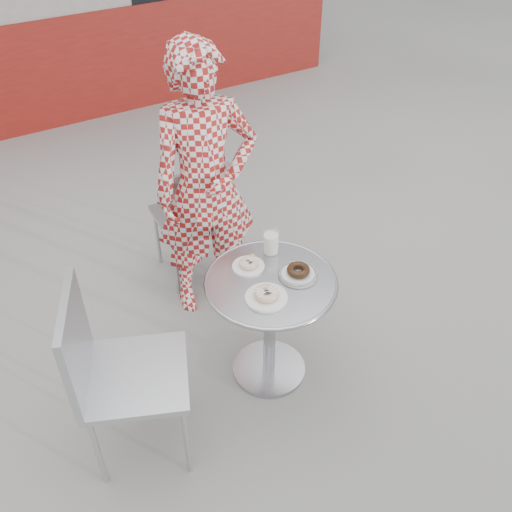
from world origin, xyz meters
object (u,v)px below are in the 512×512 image
plate_near (266,295)px  milk_cup (271,242)px  chair_far (192,239)px  plate_checker (298,273)px  plate_far (249,264)px  bistro_table (270,305)px  chair_left (138,403)px  seated_person (206,188)px

plate_near → milk_cup: bearing=54.3°
chair_far → plate_checker: chair_far is taller
plate_far → bistro_table: bearing=-74.8°
chair_left → plate_checker: 0.99m
bistro_table → chair_far: size_ratio=0.77×
bistro_table → plate_near: size_ratio=3.33×
bistro_table → chair_far: chair_far is taller
bistro_table → seated_person: (0.01, 0.71, 0.31)m
plate_checker → plate_far: bearing=134.6°
chair_left → seated_person: 1.21m
plate_checker → bistro_table: bearing=166.3°
bistro_table → seated_person: seated_person is taller
chair_left → plate_near: size_ratio=4.79×
bistro_table → chair_left: (-0.77, -0.06, -0.21)m
chair_far → plate_far: bearing=89.7°
chair_left → seated_person: size_ratio=0.59×
plate_near → milk_cup: size_ratio=1.54×
plate_far → plate_checker: 0.25m
seated_person → plate_checker: 0.76m
plate_near → chair_left: bearing=176.8°
chair_far → plate_near: bearing=88.3°
chair_far → chair_left: bearing=57.3°
chair_left → bistro_table: bearing=-62.7°
chair_left → milk_cup: chair_left is taller
chair_left → plate_far: chair_left is taller
seated_person → plate_checker: size_ratio=8.23×
bistro_table → chair_left: 0.80m
plate_far → plate_near: bearing=-100.8°
bistro_table → chair_far: bearing=88.3°
seated_person → plate_far: seated_person is taller
plate_far → chair_left: bearing=-164.2°
plate_checker → milk_cup: bearing=94.3°
chair_far → plate_far: chair_far is taller
chair_far → milk_cup: chair_far is taller
bistro_table → seated_person: bearing=88.8°
milk_cup → plate_far: bearing=-164.3°
bistro_table → milk_cup: size_ratio=5.11×
bistro_table → plate_far: (-0.04, 0.15, 0.18)m
plate_near → plate_checker: 0.23m
plate_far → plate_near: 0.25m
bistro_table → plate_far: 0.24m
chair_far → chair_left: (-0.80, -1.05, 0.03)m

